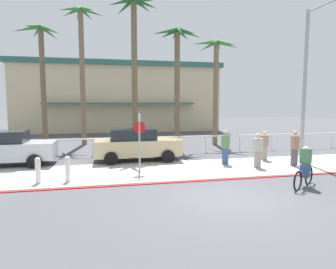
% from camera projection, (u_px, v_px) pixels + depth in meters
% --- Properties ---
extents(ground_plane, '(80.00, 80.00, 0.00)m').
position_uv_depth(ground_plane, '(165.00, 150.00, 19.01)').
color(ground_plane, '#4C4C51').
extents(sidewalk_strip, '(44.00, 4.00, 0.02)m').
position_uv_depth(sidewalk_strip, '(191.00, 169.00, 13.37)').
color(sidewalk_strip, beige).
rests_on(sidewalk_strip, ground).
extents(curb_paint, '(44.00, 0.24, 0.03)m').
position_uv_depth(curb_paint, '(205.00, 180.00, 11.43)').
color(curb_paint, maroon).
rests_on(curb_paint, ground).
extents(building_backdrop, '(21.95, 9.60, 7.35)m').
position_uv_depth(building_backdrop, '(119.00, 97.00, 33.82)').
color(building_backdrop, beige).
rests_on(building_backdrop, ground).
extents(rail_fence, '(26.98, 0.08, 1.04)m').
position_uv_depth(rail_fence, '(170.00, 140.00, 17.47)').
color(rail_fence, white).
rests_on(rail_fence, ground).
extents(stop_sign_bike_lane, '(0.52, 0.56, 2.56)m').
position_uv_depth(stop_sign_bike_lane, '(139.00, 134.00, 12.74)').
color(stop_sign_bike_lane, gray).
rests_on(stop_sign_bike_lane, ground).
extents(bollard_0, '(0.20, 0.20, 1.00)m').
position_uv_depth(bollard_0, '(68.00, 169.00, 11.21)').
color(bollard_0, white).
rests_on(bollard_0, ground).
extents(bollard_1, '(0.20, 0.20, 1.00)m').
position_uv_depth(bollard_1, '(38.00, 170.00, 10.97)').
color(bollard_1, white).
rests_on(bollard_1, ground).
extents(streetlight_curb, '(0.24, 2.54, 7.50)m').
position_uv_depth(streetlight_curb, '(308.00, 77.00, 14.30)').
color(streetlight_curb, '#9EA0A5').
rests_on(streetlight_curb, ground).
extents(palm_tree_2, '(3.21, 3.21, 8.46)m').
position_uv_depth(palm_tree_2, '(42.00, 59.00, 20.56)').
color(palm_tree_2, brown).
rests_on(palm_tree_2, ground).
extents(palm_tree_3, '(3.19, 3.09, 9.78)m').
position_uv_depth(palm_tree_3, '(82.00, 47.00, 20.83)').
color(palm_tree_3, '#756047').
rests_on(palm_tree_3, ground).
extents(palm_tree_4, '(3.39, 3.68, 9.43)m').
position_uv_depth(palm_tree_4, '(133.00, 35.00, 17.91)').
color(palm_tree_4, brown).
rests_on(palm_tree_4, ground).
extents(palm_tree_5, '(3.39, 2.70, 8.01)m').
position_uv_depth(palm_tree_5, '(177.00, 58.00, 19.54)').
color(palm_tree_5, brown).
rests_on(palm_tree_5, ground).
extents(palm_tree_6, '(3.56, 3.43, 7.51)m').
position_uv_depth(palm_tree_6, '(216.00, 68.00, 20.94)').
color(palm_tree_6, '#756047').
rests_on(palm_tree_6, ground).
extents(car_silver_0, '(4.40, 2.02, 1.69)m').
position_uv_depth(car_silver_0, '(5.00, 148.00, 14.03)').
color(car_silver_0, '#B2B7BC').
rests_on(car_silver_0, ground).
extents(car_tan_1, '(4.40, 2.02, 1.69)m').
position_uv_depth(car_tan_1, '(137.00, 144.00, 15.32)').
color(car_tan_1, tan).
rests_on(car_tan_1, ground).
extents(cyclist_blue_0, '(1.54, 1.07, 1.50)m').
position_uv_depth(cyclist_blue_0, '(305.00, 168.00, 10.51)').
color(cyclist_blue_0, black).
rests_on(cyclist_blue_0, ground).
extents(pedestrian_0, '(0.42, 0.34, 1.62)m').
position_uv_depth(pedestrian_0, '(258.00, 152.00, 13.64)').
color(pedestrian_0, gray).
rests_on(pedestrian_0, ground).
extents(pedestrian_1, '(0.47, 0.42, 1.55)m').
position_uv_depth(pedestrian_1, '(264.00, 147.00, 15.47)').
color(pedestrian_1, gray).
rests_on(pedestrian_1, ground).
extents(pedestrian_2, '(0.38, 0.45, 1.71)m').
position_uv_depth(pedestrian_2, '(295.00, 150.00, 13.96)').
color(pedestrian_2, '#4C4C51').
rests_on(pedestrian_2, ground).
extents(pedestrian_3, '(0.47, 0.46, 1.70)m').
position_uv_depth(pedestrian_3, '(225.00, 149.00, 14.37)').
color(pedestrian_3, '#384C7A').
rests_on(pedestrian_3, ground).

